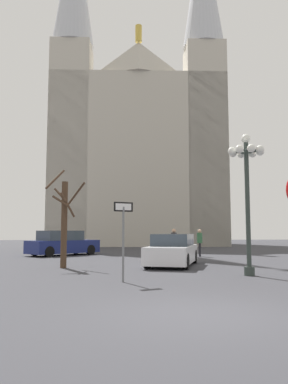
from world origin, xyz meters
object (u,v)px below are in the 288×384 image
(cathedral, at_px, (138,143))
(parked_car_near_navy, at_px, (63,244))
(parked_car_far_white, at_px, (173,251))
(pedestrian_walking, at_px, (174,241))
(street_lamp, at_px, (247,179))
(one_way_arrow_sign, at_px, (123,230))
(pedestrian_standing, at_px, (200,240))
(bare_tree, at_px, (64,219))

(cathedral, relative_size, parked_car_near_navy, 8.19)
(parked_car_near_navy, distance_m, parked_car_far_white, 9.70)
(parked_car_near_navy, height_order, pedestrian_walking, pedestrian_walking)
(street_lamp, height_order, parked_car_far_white, street_lamp)
(street_lamp, bearing_deg, one_way_arrow_sign, -162.91)
(cathedral, height_order, pedestrian_standing, cathedral)
(parked_car_far_white, bearing_deg, cathedral, 89.84)
(cathedral, height_order, parked_car_near_navy, cathedral)
(street_lamp, xyz_separation_m, parked_car_far_white, (-2.05, 3.99, -2.71))
(bare_tree, bearing_deg, parked_car_near_navy, 97.68)
(parked_car_near_navy, height_order, pedestrian_standing, pedestrian_standing)
(pedestrian_standing, bearing_deg, street_lamp, -92.96)
(parked_car_near_navy, distance_m, pedestrian_walking, 7.59)
(cathedral, distance_m, street_lamp, 30.56)
(street_lamp, relative_size, parked_car_far_white, 1.04)
(cathedral, bearing_deg, bare_tree, -100.41)
(bare_tree, height_order, parked_car_near_navy, bare_tree)
(parked_car_far_white, xyz_separation_m, pedestrian_standing, (2.56, 5.86, 0.32))
(parked_car_near_navy, relative_size, pedestrian_standing, 2.79)
(one_way_arrow_sign, bearing_deg, bare_tree, 116.88)
(parked_car_near_navy, bearing_deg, pedestrian_walking, -30.59)
(one_way_arrow_sign, distance_m, street_lamp, 4.94)
(one_way_arrow_sign, bearing_deg, parked_car_far_white, 66.32)
(one_way_arrow_sign, distance_m, bare_tree, 5.27)
(bare_tree, bearing_deg, one_way_arrow_sign, -63.12)
(cathedral, relative_size, bare_tree, 8.79)
(parked_car_far_white, relative_size, pedestrian_walking, 2.88)
(bare_tree, relative_size, pedestrian_walking, 2.56)
(parked_car_far_white, bearing_deg, one_way_arrow_sign, -113.68)
(bare_tree, distance_m, parked_car_near_navy, 8.57)
(cathedral, bearing_deg, parked_car_far_white, -90.16)
(one_way_arrow_sign, bearing_deg, pedestrian_walking, 71.87)
(pedestrian_standing, bearing_deg, parked_car_near_navy, 167.36)
(street_lamp, bearing_deg, pedestrian_standing, 87.04)
(street_lamp, distance_m, pedestrian_standing, 10.14)
(bare_tree, bearing_deg, parked_car_far_white, 7.93)
(street_lamp, distance_m, bare_tree, 7.66)
(one_way_arrow_sign, xyz_separation_m, pedestrian_walking, (3.02, 9.23, -0.54))
(cathedral, height_order, one_way_arrow_sign, cathedral)
(one_way_arrow_sign, relative_size, pedestrian_walking, 1.45)
(cathedral, height_order, pedestrian_walking, cathedral)
(one_way_arrow_sign, relative_size, parked_car_far_white, 0.50)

